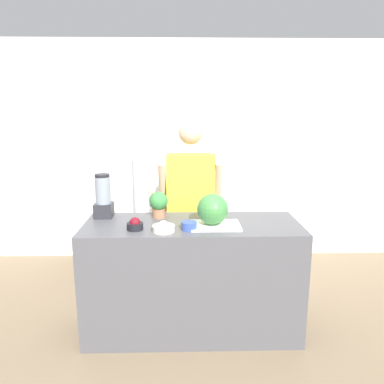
# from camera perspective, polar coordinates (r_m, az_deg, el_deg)

# --- Properties ---
(ground_plane) EXTENTS (14.00, 14.00, 0.00)m
(ground_plane) POSITION_cam_1_polar(r_m,az_deg,el_deg) (3.12, 0.19, -23.17)
(ground_plane) COLOR #7F6B51
(wall_back) EXTENTS (8.00, 0.06, 2.60)m
(wall_back) POSITION_cam_1_polar(r_m,az_deg,el_deg) (4.55, -0.53, 6.04)
(wall_back) COLOR white
(wall_back) RESTS_ON ground_plane
(counter_island) EXTENTS (1.73, 0.66, 0.93)m
(counter_island) POSITION_cam_1_polar(r_m,az_deg,el_deg) (3.17, 0.02, -12.83)
(counter_island) COLOR #4C4C51
(counter_island) RESTS_ON ground_plane
(refrigerator) EXTENTS (0.73, 0.71, 1.68)m
(refrigerator) POSITION_cam_1_polar(r_m,az_deg,el_deg) (4.30, -11.04, -0.79)
(refrigerator) COLOR white
(refrigerator) RESTS_ON ground_plane
(person) EXTENTS (0.58, 0.27, 1.72)m
(person) POSITION_cam_1_polar(r_m,az_deg,el_deg) (3.55, -0.27, -2.73)
(person) COLOR #333338
(person) RESTS_ON ground_plane
(cutting_board) EXTENTS (0.38, 0.28, 0.01)m
(cutting_board) POSITION_cam_1_polar(r_m,az_deg,el_deg) (2.93, 3.59, -5.09)
(cutting_board) COLOR white
(cutting_board) RESTS_ON counter_island
(watermelon) EXTENTS (0.24, 0.24, 0.24)m
(watermelon) POSITION_cam_1_polar(r_m,az_deg,el_deg) (2.90, 3.16, -2.64)
(watermelon) COLOR #3D7F3D
(watermelon) RESTS_ON cutting_board
(bowl_cherries) EXTENTS (0.12, 0.12, 0.10)m
(bowl_cherries) POSITION_cam_1_polar(r_m,az_deg,el_deg) (2.87, -8.67, -4.96)
(bowl_cherries) COLOR black
(bowl_cherries) RESTS_ON counter_island
(bowl_cream) EXTENTS (0.17, 0.17, 0.09)m
(bowl_cream) POSITION_cam_1_polar(r_m,az_deg,el_deg) (2.80, -4.35, -5.46)
(bowl_cream) COLOR beige
(bowl_cream) RESTS_ON counter_island
(bowl_small_blue) EXTENTS (0.12, 0.12, 0.06)m
(bowl_small_blue) POSITION_cam_1_polar(r_m,az_deg,el_deg) (2.84, -0.45, -5.17)
(bowl_small_blue) COLOR #334C9E
(bowl_small_blue) RESTS_ON counter_island
(blender) EXTENTS (0.15, 0.15, 0.37)m
(blender) POSITION_cam_1_polar(r_m,az_deg,el_deg) (3.21, -13.37, -0.82)
(blender) COLOR #28282D
(blender) RESTS_ON counter_island
(potted_plant) EXTENTS (0.15, 0.15, 0.22)m
(potted_plant) POSITION_cam_1_polar(r_m,az_deg,el_deg) (3.13, -5.12, -1.74)
(potted_plant) COLOR #996647
(potted_plant) RESTS_ON counter_island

